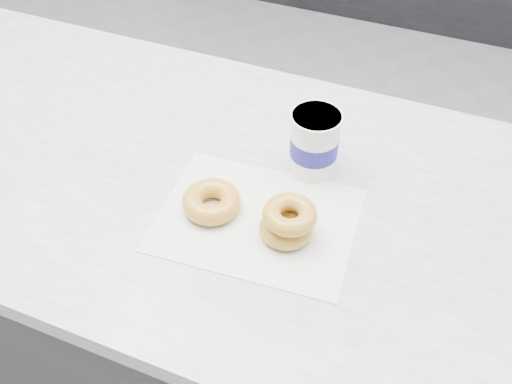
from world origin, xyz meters
TOP-DOWN VIEW (x-y plane):
  - ground at (0.00, 0.00)m, footprint 5.00×5.00m
  - counter at (0.00, -0.60)m, footprint 3.06×0.76m
  - wax_paper at (0.32, -0.67)m, footprint 0.36×0.28m
  - donut_single at (0.23, -0.68)m, footprint 0.11×0.11m
  - donut_stack at (0.38, -0.68)m, footprint 0.12×0.12m
  - coffee_cup at (0.36, -0.51)m, footprint 0.09×0.09m

SIDE VIEW (x-z plane):
  - ground at x=0.00m, z-range 0.00..0.00m
  - counter at x=0.00m, z-range 0.00..0.90m
  - wax_paper at x=0.32m, z-range 0.90..0.90m
  - donut_single at x=0.23m, z-range 0.90..0.94m
  - donut_stack at x=0.38m, z-range 0.90..0.97m
  - coffee_cup at x=0.36m, z-range 0.90..1.03m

